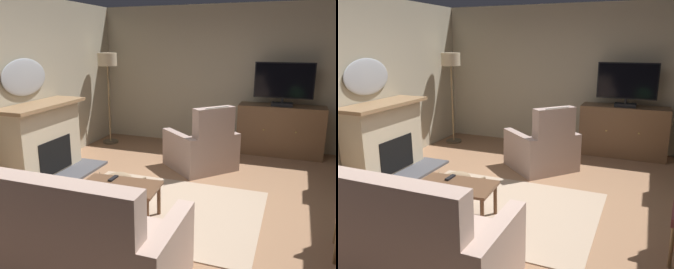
% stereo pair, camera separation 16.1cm
% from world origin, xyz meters
% --- Properties ---
extents(ground_plane, '(5.70, 6.57, 0.04)m').
position_xyz_m(ground_plane, '(0.00, 0.00, -0.02)').
color(ground_plane, '#936B4C').
extents(wall_back, '(5.70, 0.10, 2.68)m').
position_xyz_m(wall_back, '(0.00, 3.04, 1.34)').
color(wall_back, '#B2A88E').
rests_on(wall_back, ground_plane).
extents(wall_left, '(0.10, 6.57, 2.68)m').
position_xyz_m(wall_left, '(-2.60, 0.00, 1.34)').
color(wall_left, '#B2A88E').
rests_on(wall_left, ground_plane).
extents(rug_central, '(2.45, 1.83, 0.01)m').
position_xyz_m(rug_central, '(-0.20, -0.09, 0.01)').
color(rug_central, tan).
rests_on(rug_central, ground_plane).
extents(fireplace, '(0.91, 1.52, 1.12)m').
position_xyz_m(fireplace, '(-2.27, 0.40, 0.53)').
color(fireplace, '#4C4C51').
rests_on(fireplace, ground_plane).
extents(wall_mirror_oval, '(0.06, 0.91, 0.55)m').
position_xyz_m(wall_mirror_oval, '(-2.52, 0.40, 1.49)').
color(wall_mirror_oval, '#B2B7BF').
extents(tv_cabinet, '(1.49, 0.49, 0.90)m').
position_xyz_m(tv_cabinet, '(1.06, 2.69, 0.43)').
color(tv_cabinet, '#4A3523').
rests_on(tv_cabinet, ground_plane).
extents(television, '(1.00, 0.20, 0.76)m').
position_xyz_m(television, '(1.06, 2.63, 1.30)').
color(television, black).
rests_on(television, tv_cabinet).
extents(coffee_table, '(0.93, 0.57, 0.42)m').
position_xyz_m(coffee_table, '(-0.53, -0.48, 0.37)').
color(coffee_table, brown).
rests_on(coffee_table, ground_plane).
extents(tv_remote, '(0.05, 0.17, 0.02)m').
position_xyz_m(tv_remote, '(-0.68, -0.35, 0.43)').
color(tv_remote, black).
rests_on(tv_remote, coffee_table).
extents(sofa_floral, '(2.14, 0.89, 1.02)m').
position_xyz_m(sofa_floral, '(-0.55, -1.58, 0.34)').
color(sofa_floral, '#BC9E8E').
rests_on(sofa_floral, ground_plane).
extents(armchair_beside_cabinet, '(1.28, 1.28, 1.07)m').
position_xyz_m(armchair_beside_cabinet, '(-0.07, 1.49, 0.33)').
color(armchair_beside_cabinet, '#A3897F').
rests_on(armchair_beside_cabinet, ground_plane).
extents(cat, '(0.64, 0.44, 0.21)m').
position_xyz_m(cat, '(-1.05, 0.36, 0.10)').
color(cat, '#937A5B').
rests_on(cat, ground_plane).
extents(floor_lamp, '(0.37, 0.37, 1.79)m').
position_xyz_m(floor_lamp, '(-2.21, 2.32, 1.47)').
color(floor_lamp, '#4C4233').
rests_on(floor_lamp, ground_plane).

